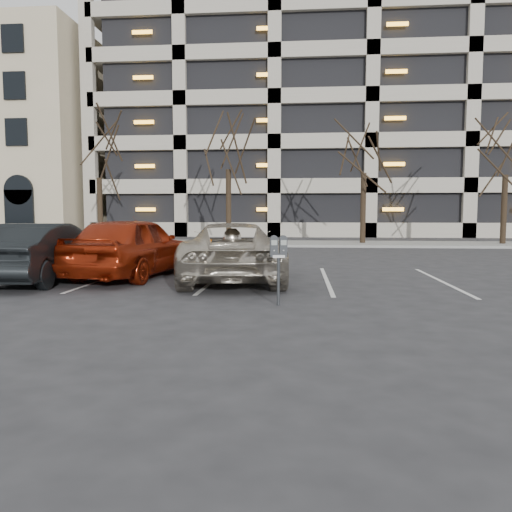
{
  "coord_description": "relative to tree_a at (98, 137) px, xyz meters",
  "views": [
    {
      "loc": [
        0.7,
        -10.18,
        1.69
      ],
      "look_at": [
        -0.11,
        -0.79,
        0.86
      ],
      "focal_mm": 35.0,
      "sensor_mm": 36.0,
      "label": 1
    }
  ],
  "objects": [
    {
      "name": "ground",
      "position": [
        10.0,
        -16.0,
        -5.68
      ],
      "size": [
        140.0,
        140.0,
        0.0
      ],
      "primitive_type": "plane",
      "color": "#28282B",
      "rests_on": "ground"
    },
    {
      "name": "sidewalk",
      "position": [
        10.0,
        0.0,
        -5.62
      ],
      "size": [
        80.0,
        4.0,
        0.12
      ],
      "primitive_type": "cube",
      "color": "gray",
      "rests_on": "ground"
    },
    {
      "name": "stall_lines",
      "position": [
        8.6,
        -13.7,
        -5.67
      ],
      "size": [
        16.9,
        5.2,
        0.0
      ],
      "color": "silver",
      "rests_on": "ground"
    },
    {
      "name": "parking_garage",
      "position": [
        22.0,
        17.84,
        3.59
      ],
      "size": [
        52.0,
        20.0,
        19.0
      ],
      "color": "black",
      "rests_on": "ground"
    },
    {
      "name": "tree_a",
      "position": [
        0.0,
        0.0,
        0.0
      ],
      "size": [
        3.46,
        3.46,
        7.86
      ],
      "color": "black",
      "rests_on": "ground"
    },
    {
      "name": "tree_b",
      "position": [
        7.0,
        0.0,
        0.65
      ],
      "size": [
        3.85,
        3.85,
        8.75
      ],
      "color": "black",
      "rests_on": "ground"
    },
    {
      "name": "tree_c",
      "position": [
        14.0,
        0.0,
        0.28
      ],
      "size": [
        3.62,
        3.62,
        8.24
      ],
      "color": "black",
      "rests_on": "ground"
    },
    {
      "name": "tree_d",
      "position": [
        21.0,
        0.0,
        0.05
      ],
      "size": [
        3.49,
        3.49,
        7.93
      ],
      "color": "black",
      "rests_on": "ground"
    },
    {
      "name": "parking_meter",
      "position": [
        10.34,
        -17.21,
        -4.72
      ],
      "size": [
        0.34,
        0.17,
        1.25
      ],
      "rotation": [
        0.0,
        0.0,
        0.17
      ],
      "color": "black",
      "rests_on": "ground"
    },
    {
      "name": "suv_silver",
      "position": [
        9.06,
        -13.91,
        -4.96
      ],
      "size": [
        3.01,
        5.43,
        1.44
      ],
      "rotation": [
        0.0,
        0.0,
        3.27
      ],
      "color": "#B9AF9D",
      "rests_on": "ground"
    },
    {
      "name": "car_red",
      "position": [
        6.39,
        -13.56,
        -4.88
      ],
      "size": [
        2.52,
        4.91,
        1.6
      ],
      "primitive_type": "imported",
      "rotation": [
        0.0,
        0.0,
        3.0
      ],
      "color": "#97250D",
      "rests_on": "ground"
    },
    {
      "name": "car_dark",
      "position": [
        4.51,
        -14.56,
        -4.96
      ],
      "size": [
        1.61,
        4.37,
        1.43
      ],
      "primitive_type": "imported",
      "rotation": [
        0.0,
        0.0,
        3.16
      ],
      "color": "black",
      "rests_on": "ground"
    }
  ]
}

